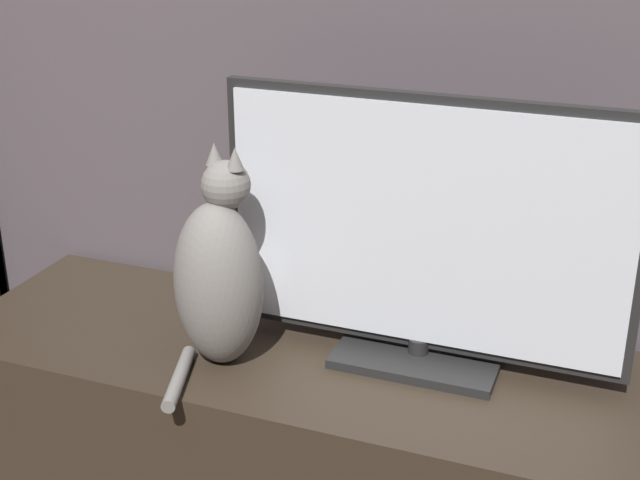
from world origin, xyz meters
TOP-DOWN VIEW (x-y plane):
  - tv_stand at (0.00, 0.92)m, footprint 1.53×0.52m
  - tv at (0.27, 0.98)m, footprint 0.85×0.21m
  - cat at (-0.12, 0.83)m, footprint 0.23×0.34m

SIDE VIEW (x-z plane):
  - tv_stand at x=0.00m, z-range 0.00..0.49m
  - cat at x=-0.12m, z-range 0.45..0.91m
  - tv at x=0.27m, z-range 0.48..1.05m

